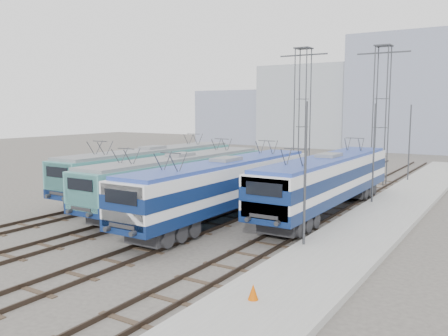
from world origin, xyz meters
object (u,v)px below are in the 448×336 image
locomotive_center_right (225,183)px  mast_front (305,177)px  mast_mid (374,156)px  safety_cone (253,292)px  catenary_tower_east (381,109)px  locomotive_far_right (327,178)px  mast_rear (409,144)px  locomotive_far_left (151,167)px  catenary_tower_west (302,109)px  locomotive_center_left (179,177)px

locomotive_center_right → mast_front: mast_front is taller
locomotive_center_right → mast_mid: size_ratio=2.51×
locomotive_center_right → safety_cone: bearing=-53.6°
locomotive_center_right → catenary_tower_east: (4.25, 18.89, 4.40)m
locomotive_far_right → mast_mid: (1.85, 3.82, 1.23)m
mast_mid → catenary_tower_east: bearing=101.9°
mast_rear → locomotive_far_left: bearing=-132.0°
locomotive_far_right → mast_front: bearing=-77.3°
safety_cone → mast_rear: bearing=92.0°
locomotive_center_right → catenary_tower_west: size_ratio=1.46×
mast_mid → safety_cone: bearing=-86.7°
locomotive_center_left → locomotive_far_right: size_ratio=0.96×
mast_rear → safety_cone: 31.17m
locomotive_far_left → locomotive_center_right: (9.00, -3.81, 0.04)m
locomotive_far_left → mast_front: mast_front is taller
locomotive_center_left → mast_mid: mast_mid is taller
locomotive_center_left → safety_cone: locomotive_center_left is taller
mast_front → mast_mid: size_ratio=1.00×
catenary_tower_west → mast_front: bearing=-66.7°
locomotive_center_right → mast_mid: (6.35, 8.89, 1.25)m
locomotive_far_left → catenary_tower_east: size_ratio=1.47×
mast_mid → mast_front: bearing=-90.0°
mast_mid → locomotive_far_left: bearing=-161.7°
catenary_tower_east → locomotive_center_right: bearing=-102.7°
locomotive_center_right → safety_cone: 12.68m
mast_front → catenary_tower_east: bearing=95.5°
locomotive_far_left → safety_cone: bearing=-40.3°
catenary_tower_east → mast_front: catenary_tower_east is taller
mast_front → mast_rear: size_ratio=1.00×
locomotive_far_left → locomotive_center_left: size_ratio=1.03×
locomotive_center_left → locomotive_center_right: size_ratio=0.98×
mast_mid → locomotive_center_left: bearing=-145.4°
locomotive_far_left → locomotive_center_left: 5.10m
catenary_tower_east → locomotive_far_right: bearing=-89.0°
catenary_tower_west → safety_cone: 29.34m
locomotive_far_left → locomotive_center_left: locomotive_far_left is taller
catenary_tower_west → locomotive_far_left: bearing=-117.3°
mast_rear → safety_cone: mast_rear is taller
catenary_tower_west → mast_rear: (8.60, 4.00, -3.14)m
locomotive_far_right → mast_mid: size_ratio=2.54×
mast_rear → locomotive_center_right: bearing=-106.9°
catenary_tower_east → mast_front: bearing=-84.5°
mast_front → safety_cone: bearing=-81.0°
locomotive_center_right → locomotive_far_left: bearing=157.0°
mast_rear → locomotive_center_left: bearing=-119.1°
catenary_tower_west → mast_mid: (8.60, -8.00, -3.14)m
locomotive_center_right → catenary_tower_east: catenary_tower_east is taller
mast_front → locomotive_center_left: bearing=157.4°
safety_cone → locomotive_far_right: bearing=101.0°
mast_mid → safety_cone: mast_mid is taller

